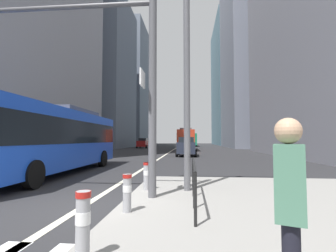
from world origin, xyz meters
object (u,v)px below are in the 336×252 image
traffic_signal_gantry (89,56)px  bollard_back (146,175)px  city_bus_blue_oncoming (56,137)px  car_oncoming_mid (143,143)px  city_bus_red_receding (186,139)px  car_receding_near (187,146)px  bollard_left (83,222)px  bollard_right (127,191)px  pedestrian_waiting (290,206)px  city_bus_red_distant (191,139)px  street_lamp_post (187,27)px

traffic_signal_gantry → bollard_back: traffic_signal_gantry is taller
city_bus_blue_oncoming → car_oncoming_mid: 36.17m
city_bus_red_receding → car_receding_near: (0.34, -14.07, -0.85)m
car_receding_near → traffic_signal_gantry: bearing=-97.7°
bollard_back → traffic_signal_gantry: bearing=-147.9°
city_bus_red_receding → car_receding_near: size_ratio=2.47×
bollard_left → bollard_back: bollard_left is taller
city_bus_red_receding → bollard_right: city_bus_red_receding is taller
car_receding_near → bollard_left: 22.15m
bollard_left → pedestrian_waiting: (2.25, -0.83, 0.48)m
traffic_signal_gantry → bollard_right: 4.03m
city_bus_blue_oncoming → city_bus_red_receding: bearing=77.8°
city_bus_red_receding → city_bus_red_distant: 22.77m
city_bus_blue_oncoming → car_receding_near: city_bus_blue_oncoming is taller
bollard_right → bollard_back: bollard_back is taller
city_bus_red_distant → bollard_right: (-1.59, -56.81, -1.24)m
city_bus_red_receding → traffic_signal_gantry: bearing=-93.8°
bollard_left → traffic_signal_gantry: bearing=112.8°
city_bus_red_receding → city_bus_red_distant: (0.91, 22.76, 0.00)m
car_oncoming_mid → street_lamp_post: size_ratio=0.52×
bollard_left → bollard_back: bearing=89.6°
car_oncoming_mid → bollard_back: size_ratio=4.93×
car_receding_near → bollard_right: car_receding_near is taller
city_bus_blue_oncoming → traffic_signal_gantry: bearing=-52.7°
car_receding_near → street_lamp_post: size_ratio=0.55×
traffic_signal_gantry → bollard_back: bearing=32.1°
car_oncoming_mid → car_receding_near: same height
traffic_signal_gantry → car_oncoming_mid: bearing=98.8°
city_bus_blue_oncoming → city_bus_red_distant: (6.88, 50.47, 0.00)m
bollard_back → city_bus_red_distant: bearing=88.3°
bollard_left → city_bus_blue_oncoming: bearing=121.8°
street_lamp_post → bollard_back: 4.83m
city_bus_blue_oncoming → city_bus_red_distant: same height
car_oncoming_mid → traffic_signal_gantry: bearing=-81.2°
car_receding_near → pedestrian_waiting: size_ratio=2.52×
street_lamp_post → bollard_back: street_lamp_post is taller
car_receding_near → bollard_right: (-1.03, -19.98, -0.39)m
bollard_right → bollard_back: (0.01, 2.30, 0.02)m
bollard_left → bollard_back: (0.03, 4.45, -0.02)m
car_oncoming_mid → bollard_left: size_ratio=4.68×
traffic_signal_gantry → bollard_back: 3.89m
bollard_right → pedestrian_waiting: 3.75m
bollard_right → traffic_signal_gantry: bearing=137.7°
bollard_right → pedestrian_waiting: bearing=-53.1°
city_bus_blue_oncoming → bollard_back: city_bus_blue_oncoming is taller
car_oncoming_mid → pedestrian_waiting: 46.47m
bollard_back → car_oncoming_mid: bearing=101.1°
pedestrian_waiting → street_lamp_post: bearing=100.2°
car_oncoming_mid → bollard_right: 43.12m
pedestrian_waiting → city_bus_red_receding: bearing=92.4°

